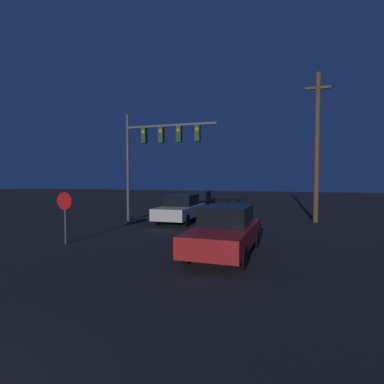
% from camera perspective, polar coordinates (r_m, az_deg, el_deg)
% --- Properties ---
extents(car_near, '(1.97, 4.69, 1.60)m').
position_cam_1_polar(car_near, '(10.19, 6.35, -7.32)').
color(car_near, '#B21E1E').
rests_on(car_near, ground_plane).
extents(car_mid, '(1.85, 4.63, 1.60)m').
position_cam_1_polar(car_mid, '(17.56, -2.12, -3.16)').
color(car_mid, beige).
rests_on(car_mid, ground_plane).
extents(car_far, '(1.99, 4.70, 1.60)m').
position_cam_1_polar(car_far, '(22.93, 1.26, -1.82)').
color(car_far, black).
rests_on(car_far, ground_plane).
extents(traffic_signal_mast, '(5.52, 0.30, 6.32)m').
position_cam_1_polar(traffic_signal_mast, '(17.68, -7.18, 8.72)').
color(traffic_signal_mast, '#4C4C51').
rests_on(traffic_signal_mast, ground_plane).
extents(stop_sign, '(0.68, 0.07, 2.01)m').
position_cam_1_polar(stop_sign, '(12.64, -23.05, -2.83)').
color(stop_sign, '#4C4C51').
rests_on(stop_sign, ground_plane).
extents(utility_pole, '(1.40, 0.28, 8.60)m').
position_cam_1_polar(utility_pole, '(18.90, 22.68, 8.12)').
color(utility_pole, brown).
rests_on(utility_pole, ground_plane).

